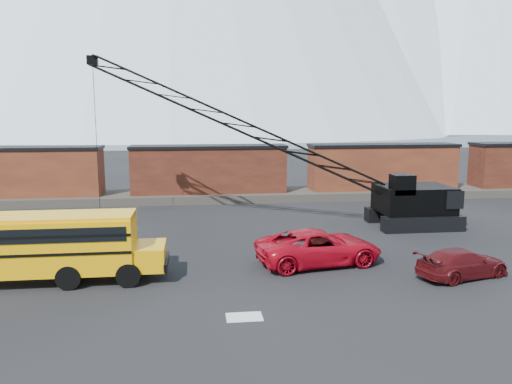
{
  "coord_description": "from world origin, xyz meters",
  "views": [
    {
      "loc": [
        -1.3,
        -22.12,
        7.88
      ],
      "look_at": [
        2.39,
        7.49,
        3.0
      ],
      "focal_mm": 35.0,
      "sensor_mm": 36.0,
      "label": 1
    }
  ],
  "objects_px": {
    "maroon_suv": "(462,263)",
    "crawler_crane": "(249,130)",
    "red_pickup": "(319,247)",
    "school_bus": "(31,245)"
  },
  "relations": [
    {
      "from": "maroon_suv",
      "to": "school_bus",
      "type": "bearing_deg",
      "value": 69.09
    },
    {
      "from": "school_bus",
      "to": "crawler_crane",
      "type": "height_order",
      "value": "crawler_crane"
    },
    {
      "from": "red_pickup",
      "to": "maroon_suv",
      "type": "xyz_separation_m",
      "value": [
        6.29,
        -2.86,
        -0.22
      ]
    },
    {
      "from": "red_pickup",
      "to": "maroon_suv",
      "type": "bearing_deg",
      "value": -124.1
    },
    {
      "from": "school_bus",
      "to": "red_pickup",
      "type": "xyz_separation_m",
      "value": [
        13.83,
        1.15,
        -0.89
      ]
    },
    {
      "from": "red_pickup",
      "to": "crawler_crane",
      "type": "distance_m",
      "value": 11.33
    },
    {
      "from": "red_pickup",
      "to": "maroon_suv",
      "type": "distance_m",
      "value": 6.91
    },
    {
      "from": "red_pickup",
      "to": "crawler_crane",
      "type": "relative_size",
      "value": 0.26
    },
    {
      "from": "maroon_suv",
      "to": "crawler_crane",
      "type": "distance_m",
      "value": 16.29
    },
    {
      "from": "school_bus",
      "to": "crawler_crane",
      "type": "distance_m",
      "value": 16.18
    }
  ]
}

